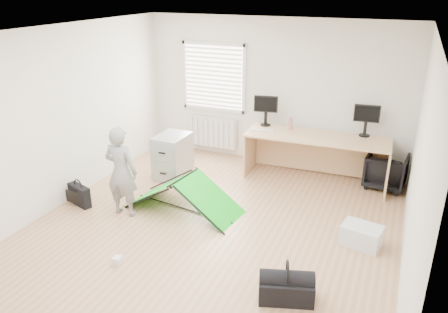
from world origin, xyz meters
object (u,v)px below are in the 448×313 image
at_px(person, 121,172).
at_px(duffel_bag, 286,290).
at_px(filing_cabinet, 173,156).
at_px(monitor_left, 266,115).
at_px(desk, 315,159).
at_px(office_chair, 386,171).
at_px(storage_crate, 361,236).
at_px(monitor_right, 366,125).
at_px(thermos, 291,124).
at_px(laptop_bag, 80,195).
at_px(kite, 183,194).

xyz_separation_m(person, duffel_bag, (2.76, -0.92, -0.56)).
bearing_deg(duffel_bag, filing_cabinet, 121.22).
bearing_deg(monitor_left, filing_cabinet, -152.35).
relative_size(desk, monitor_left, 5.69).
xyz_separation_m(filing_cabinet, duffel_bag, (2.75, -2.40, -0.26)).
relative_size(office_chair, person, 0.48).
bearing_deg(storage_crate, duffel_bag, -113.57).
xyz_separation_m(filing_cabinet, monitor_left, (1.36, 1.05, 0.64)).
distance_m(desk, filing_cabinet, 2.49).
bearing_deg(monitor_right, filing_cabinet, -165.16).
xyz_separation_m(thermos, office_chair, (1.67, 0.05, -0.64)).
distance_m(monitor_left, monitor_right, 1.73).
distance_m(monitor_left, storage_crate, 2.97).
xyz_separation_m(monitor_left, thermos, (0.48, -0.07, -0.09)).
relative_size(person, laptop_bag, 3.14).
xyz_separation_m(monitor_right, duffel_bag, (-0.35, -3.54, -0.89)).
bearing_deg(monitor_left, person, -128.47).
xyz_separation_m(monitor_left, person, (-1.38, -2.52, -0.34)).
distance_m(desk, office_chair, 1.19).
bearing_deg(kite, filing_cabinet, 134.25).
distance_m(monitor_left, office_chair, 2.27).
bearing_deg(desk, duffel_bag, -85.45).
height_order(thermos, kite, thermos).
bearing_deg(filing_cabinet, duffel_bag, -40.29).
bearing_deg(storage_crate, monitor_left, 134.96).
bearing_deg(laptop_bag, thermos, 61.26).
xyz_separation_m(office_chair, storage_crate, (-0.15, -1.99, -0.16)).
distance_m(monitor_right, office_chair, 0.85).
xyz_separation_m(monitor_right, office_chair, (0.43, -0.11, -0.72)).
xyz_separation_m(desk, office_chair, (1.16, 0.22, -0.11)).
bearing_deg(monitor_right, storage_crate, -87.95).
bearing_deg(laptop_bag, desk, 54.37).
height_order(filing_cabinet, kite, filing_cabinet).
bearing_deg(laptop_bag, office_chair, 48.60).
bearing_deg(monitor_right, person, -145.30).
distance_m(desk, kite, 2.44).
height_order(thermos, laptop_bag, thermos).
relative_size(monitor_left, duffel_bag, 0.71).
height_order(desk, thermos, thermos).
relative_size(filing_cabinet, person, 0.56).
distance_m(monitor_left, thermos, 0.50).
relative_size(monitor_left, laptop_bag, 0.97).
bearing_deg(duffel_bag, person, 143.88).
relative_size(filing_cabinet, office_chair, 1.18).
xyz_separation_m(kite, storage_crate, (2.62, 0.06, -0.13)).
bearing_deg(desk, storage_crate, -62.56).
bearing_deg(storage_crate, thermos, 128.17).
distance_m(kite, storage_crate, 2.62).
distance_m(thermos, laptop_bag, 3.73).
xyz_separation_m(office_chair, kite, (-2.77, -2.05, -0.03)).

